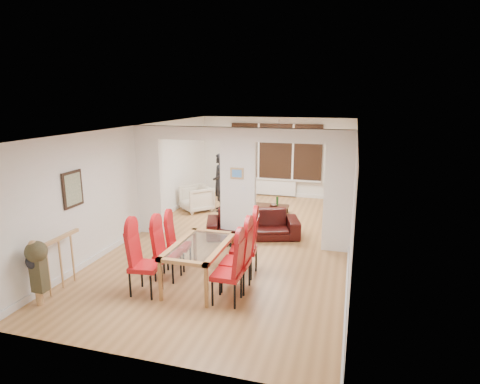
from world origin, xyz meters
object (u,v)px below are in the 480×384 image
at_px(dining_chair_lb, 167,251).
at_px(sofa, 253,224).
at_px(dining_chair_ra, 227,270).
at_px(coffee_table, 270,209).
at_px(dining_table, 200,264).
at_px(dining_chair_la, 145,261).
at_px(bottle, 277,201).
at_px(dining_chair_rc, 243,245).
at_px(television, 332,206).
at_px(dining_chair_rb, 236,257).
at_px(dining_chair_lc, 179,243).
at_px(armchair, 197,198).
at_px(person, 220,182).
at_px(bowl, 273,205).

bearing_deg(dining_chair_lb, sofa, 67.35).
distance_m(dining_chair_ra, coffee_table, 5.21).
bearing_deg(coffee_table, dining_table, -93.80).
relative_size(dining_chair_la, bottle, 4.23).
distance_m(dining_chair_rc, television, 4.43).
distance_m(dining_chair_rb, television, 5.00).
bearing_deg(dining_chair_rc, sofa, 92.27).
xyz_separation_m(dining_table, dining_chair_la, (-0.75, -0.58, 0.21)).
xyz_separation_m(dining_chair_la, dining_chair_rc, (1.39, 1.16, 0.01)).
xyz_separation_m(sofa, coffee_table, (0.01, 2.05, -0.20)).
relative_size(dining_chair_la, dining_chair_rb, 0.99).
distance_m(dining_chair_lc, dining_chair_rc, 1.28).
bearing_deg(television, dining_chair_lc, 143.29).
bearing_deg(dining_chair_lb, armchair, 102.46).
xyz_separation_m(dining_chair_rb, bottle, (-0.17, 4.76, -0.22)).
bearing_deg(dining_table, dining_chair_rb, -2.46).
bearing_deg(coffee_table, television, 3.19).
relative_size(dining_table, television, 1.47).
xyz_separation_m(person, coffee_table, (1.47, 0.13, -0.73)).
relative_size(dining_chair_lb, sofa, 0.49).
height_order(coffee_table, bowl, bowl).
relative_size(dining_chair_rb, coffee_table, 1.17).
height_order(dining_chair_lc, dining_chair_rc, dining_chair_rc).
bearing_deg(dining_chair_ra, dining_chair_la, -176.12).
height_order(television, coffee_table, television).
relative_size(person, television, 1.56).
distance_m(dining_chair_lb, dining_chair_lc, 0.49).
height_order(dining_chair_rc, bowl, dining_chair_rc).
bearing_deg(television, bottle, 87.35).
relative_size(dining_chair_lb, television, 0.98).
distance_m(dining_chair_ra, bottle, 5.22).
xyz_separation_m(dining_table, dining_chair_lb, (-0.64, 0.03, 0.16)).
xyz_separation_m(television, bottle, (-1.52, -0.05, 0.06)).
xyz_separation_m(dining_chair_la, bottle, (1.24, 5.31, -0.21)).
bearing_deg(dining_chair_lb, television, 58.03).
xyz_separation_m(dining_chair_lc, person, (-0.52, 4.03, 0.33)).
bearing_deg(dining_chair_lc, person, 88.22).
bearing_deg(dining_chair_ra, dining_chair_lb, 158.08).
xyz_separation_m(dining_chair_lb, bottle, (1.13, 4.69, -0.16)).
bearing_deg(dining_chair_ra, dining_table, 143.31).
relative_size(dining_chair_ra, person, 0.67).
bearing_deg(dining_chair_rb, dining_chair_lb, 176.43).
bearing_deg(dining_chair_rb, dining_chair_lc, 156.11).
distance_m(dining_chair_la, dining_chair_rb, 1.52).
bearing_deg(dining_table, dining_chair_lb, 177.14).
bearing_deg(armchair, dining_chair_ra, -20.22).
xyz_separation_m(dining_table, dining_chair_lc, (-0.64, 0.53, 0.14)).
height_order(dining_chair_rb, person, person).
height_order(armchair, person, person).
bearing_deg(dining_chair_ra, bowl, 92.94).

